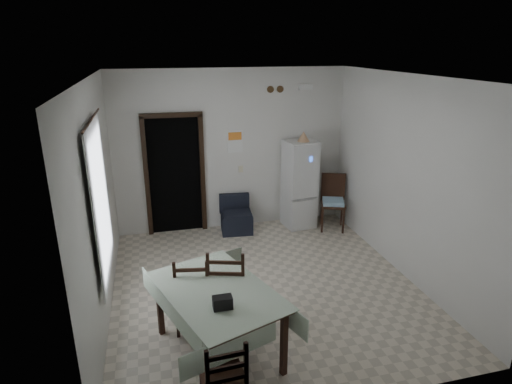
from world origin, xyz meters
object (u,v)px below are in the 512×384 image
object	(u,v)px
dining_chair_far_right	(228,286)
corner_chair	(333,203)
dining_chair_far_left	(193,292)
dining_chair_near_head	(223,377)
dining_table	(218,322)
navy_seat	(237,215)
fridge	(300,184)

from	to	relation	value
dining_chair_far_right	corner_chair	bearing A→B (deg)	-118.52
corner_chair	dining_chair_far_left	bearing A→B (deg)	-120.41
corner_chair	dining_chair_far_right	size ratio (longest dim) A/B	0.95
dining_chair_far_right	dining_chair_near_head	size ratio (longest dim) A/B	1.17
dining_table	dining_chair_far_left	world-z (taller)	dining_chair_far_left
dining_chair_far_left	navy_seat	bearing A→B (deg)	-102.18
dining_table	dining_chair_near_head	size ratio (longest dim) A/B	1.68
dining_chair_far_left	corner_chair	bearing A→B (deg)	-130.62
dining_chair_near_head	navy_seat	bearing A→B (deg)	-106.55
navy_seat	dining_chair_far_right	xyz separation A→B (m)	(-0.66, -2.69, 0.20)
navy_seat	corner_chair	bearing A→B (deg)	-4.64
dining_table	dining_chair_near_head	distance (m)	0.89
corner_chair	dining_table	bearing A→B (deg)	-112.43
fridge	dining_chair_far_right	size ratio (longest dim) A/B	1.52
dining_chair_far_right	dining_chair_near_head	xyz separation A→B (m)	(-0.30, -1.35, -0.08)
fridge	navy_seat	distance (m)	1.29
navy_seat	fridge	bearing A→B (deg)	5.49
fridge	dining_chair_near_head	bearing A→B (deg)	-125.37
corner_chair	dining_chair_far_right	distance (m)	3.39
corner_chair	dining_chair_near_head	distance (m)	4.61
fridge	navy_seat	xyz separation A→B (m)	(-1.20, 0.00, -0.48)
dining_chair_far_right	dining_table	bearing A→B (deg)	83.09
fridge	corner_chair	distance (m)	0.70
fridge	dining_chair_far_left	bearing A→B (deg)	-138.02
navy_seat	dining_chair_far_left	xyz separation A→B (m)	(-1.07, -2.63, 0.16)
corner_chair	dining_table	xyz separation A→B (m)	(-2.61, -2.85, -0.11)
dining_chair_near_head	dining_table	bearing A→B (deg)	-99.33
navy_seat	dining_chair_near_head	bearing A→B (deg)	-97.86
dining_chair_far_left	dining_chair_near_head	size ratio (longest dim) A/B	1.07
corner_chair	dining_table	world-z (taller)	corner_chair
fridge	dining_table	size ratio (longest dim) A/B	1.06
corner_chair	dining_chair_near_head	world-z (taller)	corner_chair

